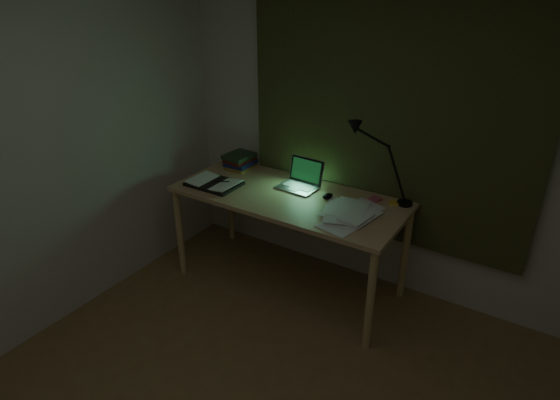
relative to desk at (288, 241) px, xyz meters
The scene contains 11 objects.
wall_back 1.11m from the desk, 40.41° to the left, with size 3.50×0.00×2.50m, color beige.
curtain 1.26m from the desk, 37.92° to the left, with size 2.20×0.06×2.00m, color #33381C.
desk is the anchor object (origin of this frame).
laptop 0.53m from the desk, 91.17° to the left, with size 0.30×0.34×0.22m, color #ADADB1, non-canonical shape.
open_textbook 0.75m from the desk, 165.06° to the right, with size 0.41×0.29×0.03m, color white, non-canonical shape.
book_stack 0.84m from the desk, 159.07° to the left, with size 0.20×0.24×0.13m, color white, non-canonical shape.
loose_papers 0.69m from the desk, ahead, with size 0.38×0.40×0.02m, color silver, non-canonical shape.
mouse 0.52m from the desk, 20.83° to the left, with size 0.06×0.10×0.04m, color black.
sticky_yellow 0.89m from the desk, 21.36° to the left, with size 0.07×0.07×0.02m, color gold.
sticky_pink 0.78m from the desk, 24.36° to the left, with size 0.07×0.07×0.02m, color #C34C65.
desk_lamp 1.12m from the desk, 21.25° to the left, with size 0.40×0.31×0.60m, color black, non-canonical shape.
Camera 1 is at (1.13, -1.23, 2.32)m, focal length 30.00 mm.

